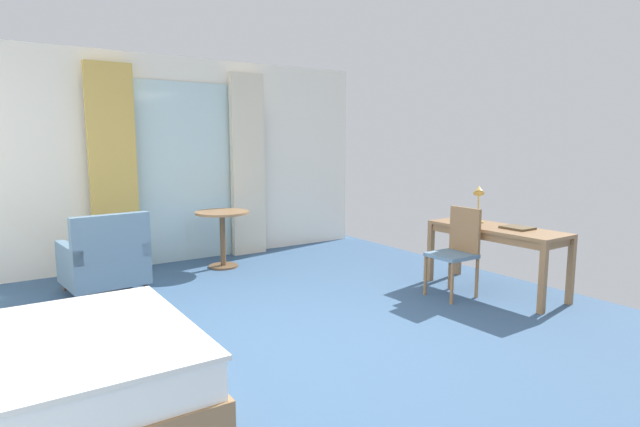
{
  "coord_description": "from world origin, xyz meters",
  "views": [
    {
      "loc": [
        -1.94,
        -3.37,
        1.65
      ],
      "look_at": [
        0.65,
        0.48,
        0.99
      ],
      "focal_mm": 28.67,
      "sensor_mm": 36.0,
      "label": 1
    }
  ],
  "objects_px": {
    "writing_desk": "(496,235)",
    "desk_lamp": "(479,196)",
    "closed_book": "(517,228)",
    "armchair_by_window": "(105,261)",
    "round_cafe_table": "(222,226)",
    "desk_chair": "(457,247)"
  },
  "relations": [
    {
      "from": "writing_desk",
      "to": "closed_book",
      "type": "height_order",
      "value": "closed_book"
    },
    {
      "from": "writing_desk",
      "to": "desk_lamp",
      "type": "xyz_separation_m",
      "value": [
        -0.04,
        0.23,
        0.41
      ]
    },
    {
      "from": "desk_chair",
      "to": "round_cafe_table",
      "type": "xyz_separation_m",
      "value": [
        -1.59,
        2.57,
        0.02
      ]
    },
    {
      "from": "desk_lamp",
      "to": "closed_book",
      "type": "height_order",
      "value": "desk_lamp"
    },
    {
      "from": "writing_desk",
      "to": "desk_lamp",
      "type": "distance_m",
      "value": 0.47
    },
    {
      "from": "desk_lamp",
      "to": "armchair_by_window",
      "type": "xyz_separation_m",
      "value": [
        -3.53,
        2.13,
        -0.7
      ]
    },
    {
      "from": "desk_lamp",
      "to": "round_cafe_table",
      "type": "xyz_separation_m",
      "value": [
        -2.0,
        2.48,
        -0.5
      ]
    },
    {
      "from": "writing_desk",
      "to": "desk_chair",
      "type": "relative_size",
      "value": 1.59
    },
    {
      "from": "armchair_by_window",
      "to": "round_cafe_table",
      "type": "distance_m",
      "value": 1.58
    },
    {
      "from": "writing_desk",
      "to": "desk_lamp",
      "type": "height_order",
      "value": "desk_lamp"
    },
    {
      "from": "desk_lamp",
      "to": "closed_book",
      "type": "bearing_deg",
      "value": -76.17
    },
    {
      "from": "desk_chair",
      "to": "closed_book",
      "type": "distance_m",
      "value": 0.67
    },
    {
      "from": "writing_desk",
      "to": "desk_chair",
      "type": "height_order",
      "value": "desk_chair"
    },
    {
      "from": "round_cafe_table",
      "to": "armchair_by_window",
      "type": "bearing_deg",
      "value": -167.1
    },
    {
      "from": "desk_chair",
      "to": "round_cafe_table",
      "type": "relative_size",
      "value": 1.28
    },
    {
      "from": "writing_desk",
      "to": "closed_book",
      "type": "xyz_separation_m",
      "value": [
        0.07,
        -0.2,
        0.1
      ]
    },
    {
      "from": "desk_chair",
      "to": "desk_lamp",
      "type": "relative_size",
      "value": 1.96
    },
    {
      "from": "writing_desk",
      "to": "desk_chair",
      "type": "xyz_separation_m",
      "value": [
        -0.46,
        0.15,
        -0.11
      ]
    },
    {
      "from": "writing_desk",
      "to": "round_cafe_table",
      "type": "distance_m",
      "value": 3.4
    },
    {
      "from": "desk_lamp",
      "to": "armchair_by_window",
      "type": "relative_size",
      "value": 0.54
    },
    {
      "from": "closed_book",
      "to": "desk_chair",
      "type": "bearing_deg",
      "value": 146.68
    },
    {
      "from": "armchair_by_window",
      "to": "round_cafe_table",
      "type": "xyz_separation_m",
      "value": [
        1.53,
        0.35,
        0.2
      ]
    }
  ]
}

